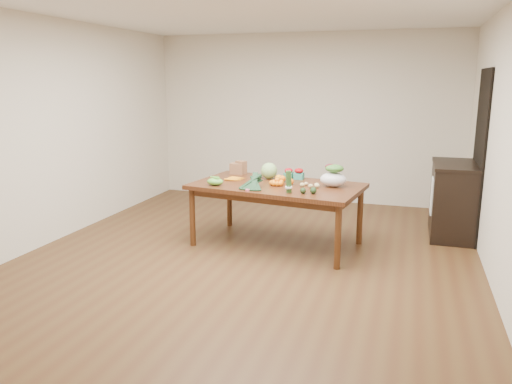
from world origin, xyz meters
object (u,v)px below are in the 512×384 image
(dining_table, at_px, (277,215))
(mandarin_cluster, at_px, (277,181))
(paper_bag, at_px, (238,167))
(asparagus_bundle, at_px, (289,182))
(salad_bag, at_px, (333,177))
(cabinet, at_px, (452,200))
(kale_bunch, at_px, (251,182))
(cabbage, at_px, (269,171))

(dining_table, xyz_separation_m, mandarin_cluster, (0.02, -0.06, 0.42))
(paper_bag, relative_size, asparagus_bundle, 0.98)
(mandarin_cluster, height_order, salad_bag, salad_bag)
(dining_table, distance_m, mandarin_cluster, 0.43)
(paper_bag, relative_size, mandarin_cluster, 1.36)
(paper_bag, bearing_deg, dining_table, -36.49)
(cabinet, distance_m, kale_bunch, 2.66)
(cabinet, bearing_deg, asparagus_bundle, -141.08)
(kale_bunch, height_order, asparagus_bundle, asparagus_bundle)
(paper_bag, xyz_separation_m, kale_bunch, (0.46, -0.84, -0.01))
(paper_bag, bearing_deg, cabinet, 11.34)
(mandarin_cluster, xyz_separation_m, salad_bag, (0.64, 0.13, 0.07))
(paper_bag, bearing_deg, mandarin_cluster, -38.94)
(paper_bag, relative_size, salad_bag, 0.80)
(cabbage, relative_size, kale_bunch, 0.51)
(cabinet, xyz_separation_m, mandarin_cluster, (-2.02, -1.10, 0.33))
(cabinet, relative_size, kale_bunch, 2.55)
(cabinet, height_order, asparagus_bundle, asparagus_bundle)
(cabbage, xyz_separation_m, kale_bunch, (-0.02, -0.65, -0.02))
(paper_bag, bearing_deg, kale_bunch, -61.17)
(salad_bag, bearing_deg, cabbage, 164.41)
(cabinet, height_order, paper_bag, cabinet)
(mandarin_cluster, distance_m, salad_bag, 0.65)
(paper_bag, distance_m, asparagus_bundle, 1.29)
(asparagus_bundle, distance_m, salad_bag, 0.63)
(cabbage, height_order, mandarin_cluster, cabbage)
(dining_table, relative_size, mandarin_cluster, 10.89)
(kale_bunch, bearing_deg, cabinet, 39.90)
(cabbage, bearing_deg, mandarin_cluster, -60.74)
(cabinet, bearing_deg, kale_bunch, -148.31)
(kale_bunch, distance_m, salad_bag, 0.96)
(cabbage, relative_size, salad_bag, 0.67)
(cabbage, relative_size, mandarin_cluster, 1.13)
(asparagus_bundle, height_order, salad_bag, asparagus_bundle)
(kale_bunch, bearing_deg, asparagus_bundle, 0.15)
(dining_table, xyz_separation_m, salad_bag, (0.66, 0.07, 0.49))
(asparagus_bundle, bearing_deg, kale_bunch, -179.85)
(cabbage, height_order, salad_bag, salad_bag)
(mandarin_cluster, height_order, kale_bunch, kale_bunch)
(cabinet, xyz_separation_m, asparagus_bundle, (-1.79, -1.45, 0.40))
(salad_bag, bearing_deg, dining_table, -174.19)
(paper_bag, distance_m, mandarin_cluster, 0.89)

